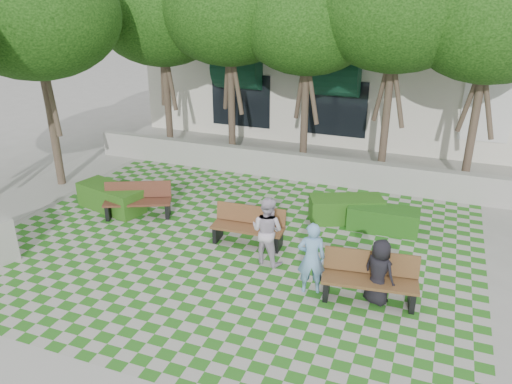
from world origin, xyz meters
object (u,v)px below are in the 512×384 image
at_px(bench_east, 370,279).
at_px(hedge_midright, 346,209).
at_px(bench_mid, 249,227).
at_px(person_white, 267,231).
at_px(person_dark, 379,272).
at_px(bench_west, 138,201).
at_px(person_blue, 311,258).
at_px(hedge_east, 383,219).
at_px(hedge_west, 111,198).

relative_size(bench_east, hedge_midright, 1.02).
relative_size(bench_mid, person_white, 1.12).
bearing_deg(person_dark, hedge_midright, -41.93).
distance_m(person_dark, person_white, 2.78).
height_order(bench_west, person_white, person_white).
bearing_deg(person_blue, hedge_midright, -108.41).
relative_size(bench_west, hedge_east, 1.05).
height_order(bench_west, hedge_midright, bench_west).
relative_size(hedge_east, person_white, 1.11).
height_order(bench_west, person_blue, person_blue).
bearing_deg(person_white, bench_mid, -31.10).
relative_size(bench_east, person_dark, 1.41).
relative_size(bench_east, bench_mid, 1.09).
xyz_separation_m(bench_mid, hedge_midright, (2.05, 2.19, -0.12)).
height_order(hedge_west, person_dark, person_dark).
height_order(person_blue, person_dark, person_blue).
bearing_deg(person_white, person_dark, 177.28).
xyz_separation_m(hedge_midright, person_dark, (1.39, -3.62, 0.37)).
xyz_separation_m(person_blue, person_white, (-1.29, 0.84, 0.01)).
bearing_deg(person_blue, bench_mid, -55.46).
bearing_deg(person_white, person_blue, 159.16).
relative_size(hedge_west, person_white, 1.25).
height_order(hedge_east, person_white, person_white).
distance_m(person_blue, person_dark, 1.40).
height_order(bench_east, person_dark, person_dark).
height_order(bench_mid, hedge_midright, bench_mid).
bearing_deg(person_blue, hedge_west, -35.60).
distance_m(bench_mid, hedge_midright, 3.00).
height_order(bench_west, hedge_east, bench_west).
bearing_deg(hedge_east, person_blue, -106.72).
distance_m(bench_east, bench_mid, 3.55).
height_order(hedge_west, person_white, person_white).
height_order(bench_east, bench_mid, bench_east).
bearing_deg(hedge_west, bench_west, -6.89).
bearing_deg(bench_mid, person_dark, -25.81).
bearing_deg(bench_east, person_dark, -17.68).
xyz_separation_m(person_dark, person_white, (-2.68, 0.72, 0.11)).
bearing_deg(bench_mid, bench_east, -26.42).
xyz_separation_m(bench_east, person_blue, (-1.22, -0.15, 0.32)).
bearing_deg(bench_mid, hedge_west, 170.40).
relative_size(hedge_midright, hedge_west, 0.96).
distance_m(bench_east, bench_west, 7.02).
xyz_separation_m(bench_east, bench_mid, (-3.27, 1.40, -0.03)).
distance_m(bench_mid, hedge_east, 3.68).
height_order(bench_east, person_white, person_white).
distance_m(bench_east, hedge_west, 8.03).
bearing_deg(person_blue, hedge_east, -124.99).
relative_size(hedge_midright, person_dark, 1.38).
xyz_separation_m(bench_west, person_dark, (6.97, -1.81, 0.25)).
xyz_separation_m(bench_east, person_white, (-2.51, 0.69, 0.34)).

